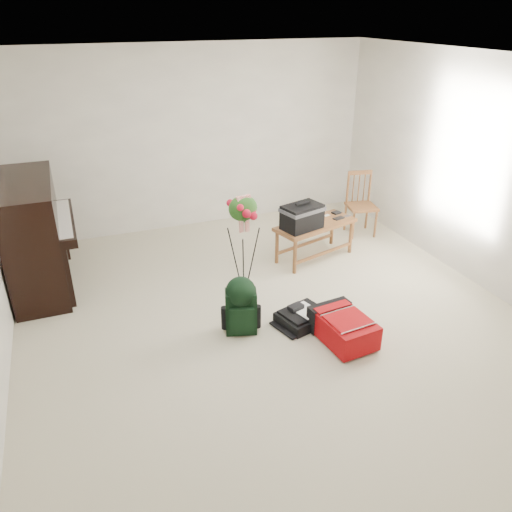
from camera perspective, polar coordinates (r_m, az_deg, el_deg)
name	(u,v)px	position (r m, az deg, el deg)	size (l,w,h in m)	color
floor	(272,318)	(5.22, 1.89, -7.05)	(5.00, 5.50, 0.01)	beige
ceiling	(277,60)	(4.36, 2.42, 21.45)	(5.00, 5.50, 0.01)	white
wall_back	(197,139)	(7.14, -6.82, 13.14)	(5.00, 0.04, 2.50)	beige
wall_right	(485,175)	(6.04, 24.75, 8.40)	(0.04, 5.50, 2.50)	beige
piano	(36,237)	(6.05, -23.86, 1.97)	(0.71, 1.50, 1.25)	black
bench	(304,218)	(6.15, 5.51, 4.36)	(1.14, 0.70, 0.82)	brown
dining_chair	(360,205)	(7.13, 11.84, 5.78)	(0.44, 0.44, 0.87)	brown
red_suitcase	(341,325)	(4.92, 9.67, -7.79)	(0.48, 0.67, 0.27)	#B00712
black_duffel	(302,317)	(5.12, 5.33, -6.90)	(0.56, 0.50, 0.20)	black
green_backpack	(241,303)	(4.84, -1.72, -5.37)	(0.34, 0.32, 0.60)	black
flower_stand	(243,249)	(5.25, -1.44, 0.78)	(0.44, 0.44, 1.24)	black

